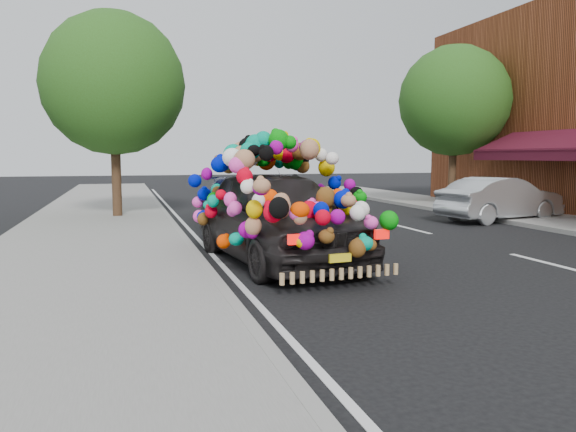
% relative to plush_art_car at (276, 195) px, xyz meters
% --- Properties ---
extents(ground, '(100.00, 100.00, 0.00)m').
position_rel_plush_art_car_xyz_m(ground, '(0.98, -1.63, -1.21)').
color(ground, black).
rests_on(ground, ground).
extents(sidewalk, '(4.00, 60.00, 0.12)m').
position_rel_plush_art_car_xyz_m(sidewalk, '(-3.32, -1.63, -1.15)').
color(sidewalk, gray).
rests_on(sidewalk, ground).
extents(kerb, '(0.15, 60.00, 0.13)m').
position_rel_plush_art_car_xyz_m(kerb, '(-1.37, -1.63, -1.14)').
color(kerb, gray).
rests_on(kerb, ground).
extents(lane_markings, '(6.00, 50.00, 0.01)m').
position_rel_plush_art_car_xyz_m(lane_markings, '(4.58, -1.63, -1.20)').
color(lane_markings, silver).
rests_on(lane_markings, ground).
extents(tree_near_sidewalk, '(4.20, 4.20, 6.13)m').
position_rel_plush_art_car_xyz_m(tree_near_sidewalk, '(-2.82, 7.87, 2.82)').
color(tree_near_sidewalk, '#332114').
rests_on(tree_near_sidewalk, ground).
extents(tree_far_b, '(4.00, 4.00, 5.90)m').
position_rel_plush_art_car_xyz_m(tree_far_b, '(8.98, 8.37, 2.69)').
color(tree_far_b, '#332114').
rests_on(tree_far_b, ground).
extents(plush_art_car, '(2.86, 5.35, 2.33)m').
position_rel_plush_art_car_xyz_m(plush_art_car, '(0.00, 0.00, 0.00)').
color(plush_art_car, black).
rests_on(plush_art_car, ground).
extents(navy_sedan, '(2.46, 4.68, 1.29)m').
position_rel_plush_art_car_xyz_m(navy_sedan, '(0.40, 5.92, -0.56)').
color(navy_sedan, black).
rests_on(navy_sedan, ground).
extents(silver_hatchback, '(4.12, 2.10, 1.29)m').
position_rel_plush_art_car_xyz_m(silver_hatchback, '(7.98, 4.25, -0.56)').
color(silver_hatchback, '#ABAFB3').
rests_on(silver_hatchback, ground).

